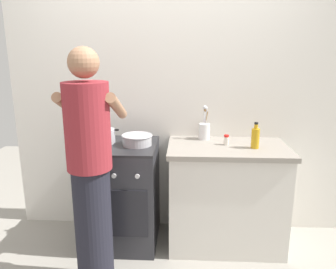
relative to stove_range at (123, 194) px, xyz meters
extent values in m
plane|color=gray|center=(0.35, -0.15, -0.45)|extent=(6.00, 6.00, 0.00)
cube|color=silver|center=(0.55, 0.35, 0.80)|extent=(3.20, 0.10, 2.50)
cube|color=silver|center=(0.90, 0.00, -0.02)|extent=(0.96, 0.56, 0.86)
cube|color=gray|center=(0.90, 0.00, 0.43)|extent=(1.00, 0.60, 0.04)
cube|color=#2D2D33|center=(0.00, 0.00, -0.01)|extent=(0.60, 0.60, 0.88)
cube|color=#232326|center=(0.00, 0.00, 0.44)|extent=(0.60, 0.60, 0.02)
cube|color=black|center=(0.00, -0.30, -0.03)|extent=(0.51, 0.01, 0.40)
cylinder|color=silver|center=(-0.18, -0.31, 0.29)|extent=(0.04, 0.01, 0.04)
cylinder|color=silver|center=(0.00, -0.31, 0.29)|extent=(0.04, 0.01, 0.04)
cylinder|color=silver|center=(0.18, -0.31, 0.29)|extent=(0.04, 0.01, 0.04)
cylinder|color=#B2B2B7|center=(-0.14, 0.04, 0.51)|extent=(0.17, 0.17, 0.12)
cube|color=black|center=(-0.24, 0.04, 0.57)|extent=(0.04, 0.02, 0.01)
cube|color=black|center=(-0.04, 0.04, 0.57)|extent=(0.04, 0.02, 0.01)
cylinder|color=#B7B7BC|center=(0.14, 0.00, 0.49)|extent=(0.25, 0.25, 0.09)
torus|color=#B7B7BC|center=(0.14, 0.00, 0.53)|extent=(0.26, 0.26, 0.01)
cylinder|color=silver|center=(0.71, 0.21, 0.52)|extent=(0.10, 0.10, 0.14)
cylinder|color=#9E7547|center=(0.72, 0.22, 0.59)|extent=(0.05, 0.05, 0.23)
sphere|color=#9E7547|center=(0.72, 0.22, 0.71)|extent=(0.03, 0.03, 0.03)
cylinder|color=silver|center=(0.71, 0.21, 0.60)|extent=(0.01, 0.05, 0.26)
sphere|color=silver|center=(0.71, 0.21, 0.74)|extent=(0.03, 0.03, 0.03)
cylinder|color=#B7BABF|center=(0.72, 0.22, 0.60)|extent=(0.03, 0.05, 0.25)
sphere|color=#B7BABF|center=(0.72, 0.22, 0.73)|extent=(0.03, 0.03, 0.03)
cylinder|color=silver|center=(0.89, 0.04, 0.48)|extent=(0.04, 0.04, 0.07)
cylinder|color=red|center=(0.89, 0.04, 0.53)|extent=(0.04, 0.04, 0.02)
cylinder|color=gold|center=(1.11, -0.04, 0.53)|extent=(0.07, 0.07, 0.16)
cylinder|color=gold|center=(1.11, -0.04, 0.63)|extent=(0.03, 0.03, 0.04)
cylinder|color=black|center=(1.11, -0.04, 0.66)|extent=(0.03, 0.03, 0.02)
cylinder|color=black|center=(-0.10, -0.58, 0.00)|extent=(0.26, 0.26, 0.90)
cylinder|color=maroon|center=(-0.10, -0.58, 0.74)|extent=(0.30, 0.30, 0.58)
sphere|color=#A07254|center=(-0.10, -0.58, 1.15)|extent=(0.20, 0.20, 0.20)
cylinder|color=#A07254|center=(-0.27, -0.44, 0.85)|extent=(0.07, 0.41, 0.24)
cylinder|color=#A07254|center=(0.07, -0.44, 0.85)|extent=(0.07, 0.41, 0.24)
camera|label=1|loc=(0.54, -2.67, 1.23)|focal=35.61mm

